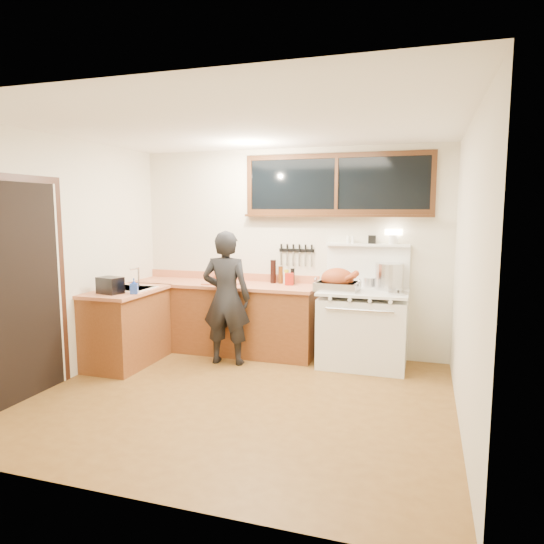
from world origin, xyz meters
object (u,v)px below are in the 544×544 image
(cutting_board, at_px, (223,279))
(roast_turkey, at_px, (338,281))
(vintage_stove, at_px, (363,326))
(man, at_px, (226,298))

(cutting_board, bearing_deg, roast_turkey, -2.11)
(cutting_board, height_order, roast_turkey, roast_turkey)
(vintage_stove, xyz_separation_m, roast_turkey, (-0.29, -0.08, 0.54))
(vintage_stove, relative_size, man, 1.01)
(vintage_stove, height_order, man, vintage_stove)
(man, distance_m, roast_turkey, 1.33)
(man, xyz_separation_m, cutting_board, (-0.21, 0.39, 0.16))
(vintage_stove, distance_m, cutting_board, 1.84)
(cutting_board, distance_m, roast_turkey, 1.49)
(man, height_order, cutting_board, man)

